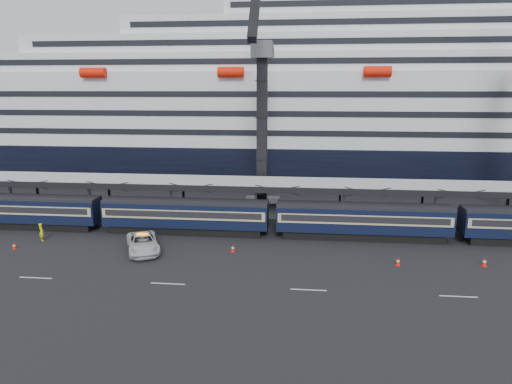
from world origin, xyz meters
The scene contains 12 objects.
ground centered at (0.00, 0.00, 0.00)m, with size 260.00×260.00×0.00m, color black.
train centered at (-4.65, 10.00, 2.20)m, with size 133.05×3.00×4.05m.
canopy centered at (0.00, 14.00, 5.25)m, with size 130.00×6.25×5.53m.
cruise_ship centered at (-1.08, 45.99, 12.34)m, with size 214.09×28.84×34.00m.
crane_dark_near centered at (-20.00, 18.59, 11.93)m, with size 4.50×17.75×35.08m.
pickup_truck centered at (-30.82, 3.48, 0.90)m, with size 2.98×6.47×1.80m, color silver.
worker centered at (-43.06, 5.64, 0.99)m, with size 0.72×0.47×1.98m, color #CFDE0B.
traffic_cone_a centered at (-44.43, 2.78, 0.37)m, with size 0.37×0.37×0.74m.
traffic_cone_b centered at (-29.20, 3.37, 0.38)m, with size 0.38×0.38×0.76m.
traffic_cone_c centered at (-21.66, 4.40, 0.39)m, with size 0.40×0.40×0.79m.
traffic_cone_d centered at (-5.55, 2.29, 0.41)m, with size 0.42×0.42×0.84m.
traffic_cone_e centered at (2.51, 2.95, 0.43)m, with size 0.43×0.43×0.86m.
Camera 1 is at (-14.73, -39.38, 16.33)m, focal length 32.00 mm.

